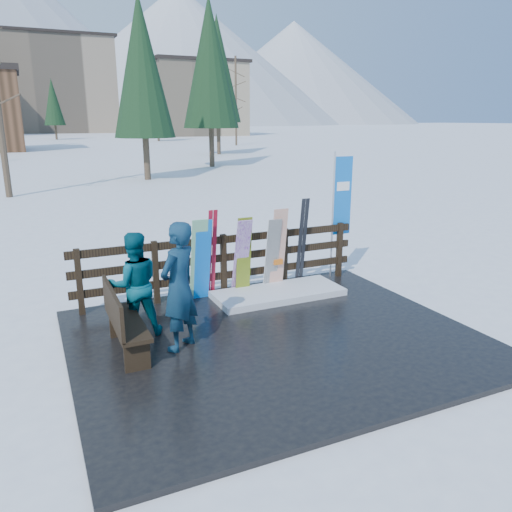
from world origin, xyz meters
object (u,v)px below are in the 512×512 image
snowboard_2 (244,256)px  snowboard_1 (199,260)px  snowboard_0 (202,260)px  snowboard_4 (272,255)px  person_front (179,287)px  rental_flag (340,201)px  snowboard_3 (241,257)px  snowboard_5 (278,249)px  person_back (134,285)px  bench (122,319)px

snowboard_2 → snowboard_1: bearing=180.0°
snowboard_0 → snowboard_4: size_ratio=1.09×
person_front → snowboard_4: bearing=179.6°
rental_flag → snowboard_3: bearing=-173.4°
snowboard_3 → snowboard_5: snowboard_5 is taller
rental_flag → person_front: 4.55m
rental_flag → person_back: bearing=-164.2°
snowboard_3 → snowboard_5: 0.78m
snowboard_0 → snowboard_5: 1.54m
bench → snowboard_4: (3.13, 1.57, 0.20)m
snowboard_0 → rental_flag: size_ratio=0.60×
person_front → snowboard_3: bearing=-171.3°
snowboard_5 → person_front: person_front is taller
snowboard_2 → snowboard_5: bearing=0.0°
rental_flag → person_front: (-4.02, -2.01, -0.67)m
snowboard_0 → snowboard_1: snowboard_1 is taller
bench → snowboard_3: size_ratio=0.99×
snowboard_3 → rental_flag: (2.33, 0.27, 0.87)m
snowboard_3 → snowboard_4: size_ratio=1.05×
snowboard_1 → person_front: (-0.86, -1.74, 0.16)m
snowboard_2 → person_back: size_ratio=0.93×
snowboard_0 → snowboard_1: (-0.07, 0.00, 0.01)m
snowboard_3 → person_front: 2.44m
snowboard_4 → rental_flag: bearing=9.1°
snowboard_4 → person_front: bearing=-143.4°
snowboard_2 → bench: bearing=-148.3°
rental_flag → person_back: (-4.51, -1.27, -0.79)m
snowboard_2 → person_back: (-2.23, -1.00, 0.06)m
bench → snowboard_0: size_ratio=0.96×
rental_flag → bench: bearing=-159.1°
bench → person_back: size_ratio=0.93×
snowboard_3 → snowboard_4: (0.64, 0.00, -0.02)m
snowboard_5 → rental_flag: bearing=9.9°
snowboard_4 → bench: bearing=-153.4°
snowboard_4 → snowboard_5: bearing=0.0°
snowboard_1 → snowboard_2: snowboard_1 is taller
snowboard_3 → snowboard_2: bearing=0.0°
bench → snowboard_0: (1.73, 1.57, 0.25)m
snowboard_5 → snowboard_1: bearing=-180.0°
snowboard_3 → snowboard_5: (0.77, 0.00, 0.07)m
rental_flag → person_back: 4.75m
bench → person_front: bearing=-12.1°
snowboard_0 → rental_flag: 3.21m
snowboard_0 → rental_flag: bearing=5.0°
bench → snowboard_5: (3.26, 1.57, 0.29)m
snowboard_1 → snowboard_4: 1.48m
snowboard_0 → snowboard_2: (0.81, 0.00, -0.02)m
bench → snowboard_4: bearing=26.6°
bench → snowboard_0: 2.35m
person_back → snowboard_1: bearing=-141.0°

